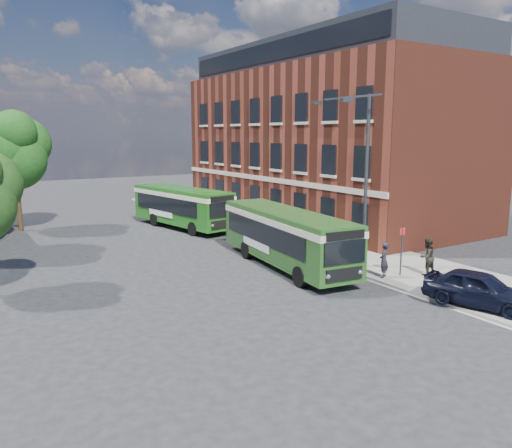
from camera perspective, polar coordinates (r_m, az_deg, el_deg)
ground at (r=25.44m, az=0.40°, el=-5.81°), size 120.00×120.00×0.00m
pavement at (r=35.68m, az=2.98°, el=-1.00°), size 6.00×48.00×0.15m
kerb_line at (r=34.07m, az=-1.23°, el=-1.65°), size 0.12×48.00×0.01m
brick_office at (r=42.42m, az=7.78°, el=10.09°), size 12.10×26.00×14.20m
street_lamp at (r=25.97m, az=11.90°, el=5.07°), size 2.96×2.38×9.00m
bus_stop_sign at (r=25.52m, az=16.29°, el=-2.69°), size 0.35×0.08×2.52m
bus_front at (r=26.60m, az=3.43°, el=-1.06°), size 3.76×10.99×3.02m
bus_rear at (r=37.97m, az=-8.45°, el=2.28°), size 4.24×10.14×3.02m
parked_car at (r=22.24m, az=24.14°, el=-6.76°), size 2.91×4.64×1.47m
pedestrian_a at (r=25.03m, az=14.41°, el=-4.01°), size 0.76×0.69×1.74m
pedestrian_b at (r=26.08m, az=18.95°, el=-3.55°), size 0.93×0.74×1.84m
tree_right at (r=39.96m, az=-25.81°, el=7.63°), size 5.15×4.90×8.70m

